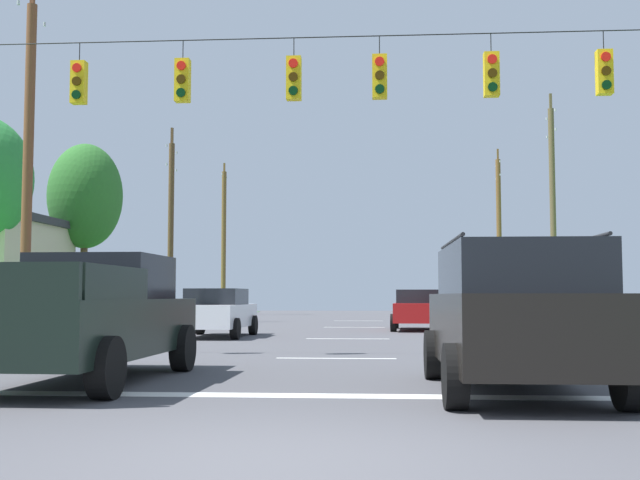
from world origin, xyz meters
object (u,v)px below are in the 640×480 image
object	(u,v)px
tree_roadside_right	(85,197)
utility_pole_distant_right	(171,226)
overhead_signal_span	(331,155)
utility_pole_far_left	(28,164)
utility_pole_near_left	(499,233)
suv_black	(515,314)
utility_pole_far_right	(553,208)
distant_car_crossing_white	(217,312)
pickup_truck	(89,318)
distant_car_oncoming	(418,309)
utility_pole_distant_left	(224,241)

from	to	relation	value
tree_roadside_right	utility_pole_distant_right	bearing A→B (deg)	63.91
overhead_signal_span	utility_pole_far_left	world-z (taller)	utility_pole_far_left
overhead_signal_span	utility_pole_distant_right	size ratio (longest dim) A/B	1.92
overhead_signal_span	utility_pole_near_left	world-z (taller)	utility_pole_near_left
suv_black	utility_pole_far_right	bearing A→B (deg)	75.97
distant_car_crossing_white	utility_pole_distant_right	world-z (taller)	utility_pole_distant_right
pickup_truck	utility_pole_far_left	world-z (taller)	utility_pole_far_left
utility_pole_distant_right	utility_pole_near_left	bearing A→B (deg)	40.81
utility_pole_distant_right	tree_roadside_right	size ratio (longest dim) A/B	1.23
utility_pole_near_left	distant_car_crossing_white	bearing A→B (deg)	-115.17
utility_pole_distant_right	pickup_truck	bearing A→B (deg)	-77.73
tree_roadside_right	utility_pole_far_left	bearing A→B (deg)	-77.72
utility_pole_near_left	utility_pole_distant_right	xyz separation A→B (m)	(-18.38, -15.88, -0.81)
pickup_truck	utility_pole_far_right	world-z (taller)	utility_pole_far_right
distant_car_crossing_white	tree_roadside_right	distance (m)	11.73
pickup_truck	tree_roadside_right	xyz separation A→B (m)	(-7.96, 20.51, 4.55)
distant_car_crossing_white	utility_pole_near_left	world-z (taller)	utility_pole_near_left
overhead_signal_span	suv_black	distance (m)	7.18
distant_car_oncoming	utility_pole_far_left	bearing A→B (deg)	-146.07
overhead_signal_span	utility_pole_near_left	size ratio (longest dim) A/B	1.62
suv_black	utility_pole_distant_right	distance (m)	29.10
utility_pole_far_left	utility_pole_distant_left	bearing A→B (deg)	90.05
utility_pole_far_left	distant_car_crossing_white	bearing A→B (deg)	27.21
distant_car_oncoming	overhead_signal_span	bearing A→B (deg)	-101.16
distant_car_oncoming	utility_pole_distant_left	bearing A→B (deg)	118.33
overhead_signal_span	distant_car_oncoming	world-z (taller)	overhead_signal_span
utility_pole_distant_right	tree_roadside_right	xyz separation A→B (m)	(-2.42, -4.94, 0.81)
distant_car_crossing_white	tree_roadside_right	world-z (taller)	tree_roadside_right
utility_pole_near_left	tree_roadside_right	xyz separation A→B (m)	(-20.81, -20.82, 0.00)
distant_car_crossing_white	utility_pole_far_right	distance (m)	18.85
utility_pole_far_left	tree_roadside_right	size ratio (longest dim) A/B	1.36
tree_roadside_right	distant_car_oncoming	bearing A→B (deg)	-10.37
utility_pole_distant_right	distant_car_oncoming	bearing A→B (deg)	-32.98
utility_pole_far_right	suv_black	bearing A→B (deg)	-104.03
distant_car_crossing_white	tree_roadside_right	bearing A→B (deg)	133.16
pickup_truck	distant_car_crossing_white	size ratio (longest dim) A/B	1.25
suv_black	distant_car_crossing_white	xyz separation A→B (m)	(-6.85, 13.58, -0.27)
utility_pole_far_right	overhead_signal_span	bearing A→B (deg)	-114.64
utility_pole_near_left	tree_roadside_right	size ratio (longest dim) A/B	1.45
pickup_truck	utility_pole_distant_right	bearing A→B (deg)	102.27
utility_pole_distant_left	suv_black	bearing A→B (deg)	-73.61
suv_black	utility_pole_distant_left	xyz separation A→B (m)	(-11.95, 40.63, 3.91)
utility_pole_near_left	distant_car_oncoming	bearing A→B (deg)	-106.26
distant_car_oncoming	utility_pole_distant_left	xyz separation A→B (m)	(-11.74, 21.78, 4.18)
distant_car_crossing_white	utility_pole_far_right	size ratio (longest dim) A/B	0.40
utility_pole_far_right	utility_pole_near_left	size ratio (longest dim) A/B	0.96
overhead_signal_span	pickup_truck	distance (m)	6.83
overhead_signal_span	distant_car_crossing_white	bearing A→B (deg)	117.41
distant_car_oncoming	utility_pole_near_left	bearing A→B (deg)	73.74
utility_pole_far_left	utility_pole_distant_left	size ratio (longest dim) A/B	1.03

